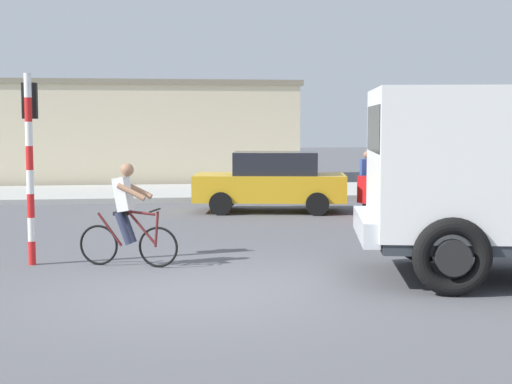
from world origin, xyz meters
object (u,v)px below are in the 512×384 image
Objects in this scene: car_white_mid at (271,181)px; pedestrian_near_kerb at (367,180)px; traffic_light_pole at (30,142)px; car_red_near at (439,183)px; cyclist at (127,215)px.

pedestrian_near_kerb reaches higher than car_white_mid.
traffic_light_pole is 8.79m from car_white_mid.
car_white_mid is 2.61× the size of pedestrian_near_kerb.
cyclist is at bearing -141.17° from car_red_near.
pedestrian_near_kerb is (-1.72, 0.77, 0.03)m from car_red_near.
cyclist is 0.40× the size of car_red_near.
traffic_light_pole reaches higher than car_red_near.
car_red_near is at bearing -14.73° from car_white_mid.
cyclist is 0.41× the size of car_white_mid.
car_red_near is 1.89m from pedestrian_near_kerb.
car_white_mid is at bearing 64.24° from cyclist.
cyclist is at bearing -115.76° from car_white_mid.
car_red_near is 1.02× the size of car_white_mid.
traffic_light_pole is at bearing -148.05° from car_red_near.
traffic_light_pole is 0.76× the size of car_white_mid.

